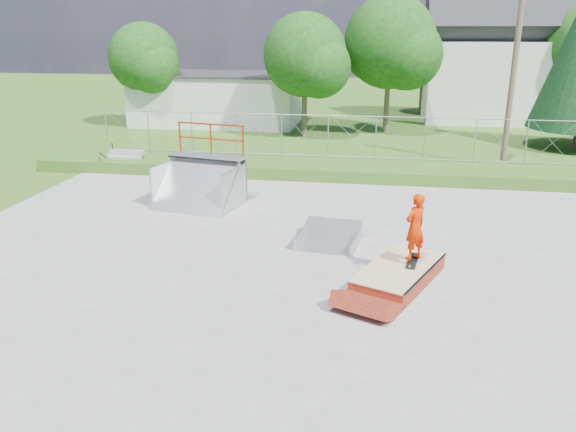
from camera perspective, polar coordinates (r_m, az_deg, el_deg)
name	(u,v)px	position (r m, az deg, el deg)	size (l,w,h in m)	color
ground	(289,264)	(14.40, 0.15, -4.87)	(120.00, 120.00, 0.00)	#37601B
concrete_pad	(289,263)	(14.39, 0.15, -4.80)	(20.00, 16.00, 0.04)	gray
grass_berm	(325,168)	(23.30, 3.80, 4.85)	(24.00, 3.00, 0.50)	#37601B
grind_box	(399,275)	(13.54, 11.19, -5.85)	(2.33, 3.06, 0.41)	maroon
quarter_pipe	(197,168)	(18.93, -9.26, 4.82)	(2.64, 2.24, 2.64)	#ADB0B5
flat_bank_ramp	(329,237)	(15.58, 4.17, -2.11)	(1.59, 1.69, 0.49)	#ADB0B5
skateboard	(413,261)	(13.70, 12.53, -4.53)	(0.22, 0.80, 0.02)	black
skater	(415,230)	(13.41, 12.77, -1.37)	(0.58, 0.38, 1.60)	red
concrete_stairs	(123,162)	(24.76, -16.45, 5.30)	(1.50, 1.60, 0.80)	gray
chain_link_fence	(328,136)	(24.04, 4.09, 8.07)	(20.00, 0.06, 1.80)	gray
utility_building_flat	(219,99)	(36.72, -7.01, 11.70)	(10.00, 6.00, 3.00)	white
gable_house	(490,60)	(39.72, 19.83, 14.67)	(8.40, 6.08, 8.94)	white
utility_pole	(513,73)	(25.71, 21.93, 13.35)	(0.24, 0.24, 8.00)	brown
tree_left_near	(309,58)	(31.17, 2.15, 15.71)	(4.76, 4.48, 6.65)	brown
tree_center	(395,46)	(32.90, 10.82, 16.61)	(5.44, 5.12, 7.60)	brown
tree_left_far	(147,61)	(35.74, -14.17, 15.04)	(4.42, 4.16, 6.18)	brown
tree_back_mid	(427,61)	(41.10, 13.98, 15.00)	(4.08, 3.84, 5.70)	brown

